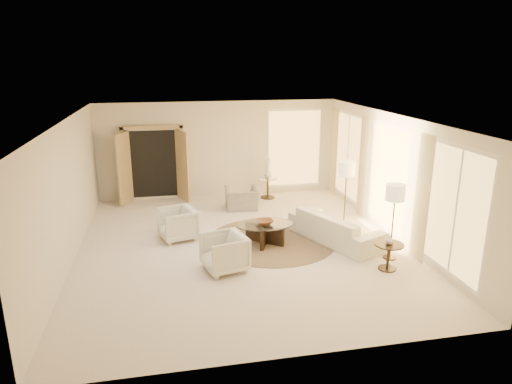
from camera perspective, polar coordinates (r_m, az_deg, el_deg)
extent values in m
cube|color=#F0E1D0|center=(10.16, -1.78, -6.77)|extent=(7.00, 8.00, 0.02)
cube|color=white|center=(9.42, -1.94, 9.15)|extent=(7.00, 8.00, 0.02)
cube|color=beige|center=(13.55, -4.66, 5.34)|extent=(7.00, 0.04, 2.80)
cube|color=beige|center=(6.02, 4.51, -9.11)|extent=(7.00, 0.04, 2.80)
cube|color=beige|center=(9.78, -22.53, -0.22)|extent=(0.04, 8.00, 2.80)
cube|color=beige|center=(10.81, 16.78, 1.85)|extent=(0.04, 8.00, 2.80)
cube|color=tan|center=(13.43, -12.66, 3.50)|extent=(1.80, 0.12, 2.16)
cube|color=tan|center=(13.23, -16.13, 2.83)|extent=(0.35, 0.66, 2.00)
cube|color=tan|center=(13.18, -9.18, 3.23)|extent=(0.35, 0.66, 2.00)
cylinder|color=#403020|center=(10.44, 1.93, -6.02)|extent=(3.84, 3.84, 0.01)
imported|color=white|center=(10.43, 9.94, -4.36)|extent=(1.76, 2.45, 0.67)
imported|color=white|center=(10.53, -9.79, -3.78)|extent=(0.90, 0.94, 0.79)
imported|color=white|center=(8.91, -4.00, -7.36)|extent=(0.90, 0.94, 0.80)
imported|color=gray|center=(12.46, -1.81, -0.39)|extent=(0.93, 0.64, 0.78)
cube|color=black|center=(10.21, 1.09, -5.32)|extent=(0.78, 0.67, 0.42)
cube|color=black|center=(10.21, 1.09, -5.32)|extent=(0.40, 0.91, 0.42)
cylinder|color=white|center=(10.12, 1.09, -4.06)|extent=(1.54, 1.54, 0.02)
cylinder|color=black|center=(9.45, 16.06, -9.16)|extent=(0.35, 0.35, 0.03)
cylinder|color=black|center=(9.34, 16.18, -7.79)|extent=(0.05, 0.05, 0.50)
cylinder|color=black|center=(9.24, 16.31, -6.31)|extent=(0.57, 0.57, 0.03)
cylinder|color=#2D251B|center=(13.54, 1.47, -0.67)|extent=(0.41, 0.41, 0.03)
cylinder|color=#2D251B|center=(13.45, 1.48, 0.51)|extent=(0.06, 0.06, 0.59)
cylinder|color=white|center=(13.37, 1.49, 1.77)|extent=(0.54, 0.54, 0.03)
cylinder|color=#2D251B|center=(11.51, 10.89, -4.09)|extent=(0.28, 0.28, 0.03)
cylinder|color=#2D251B|center=(11.30, 11.08, -0.89)|extent=(0.03, 0.03, 1.38)
cylinder|color=beige|center=(11.10, 11.29, 2.90)|extent=(0.39, 0.39, 0.33)
cylinder|color=#2D251B|center=(9.94, 16.36, -7.86)|extent=(0.27, 0.27, 0.03)
cylinder|color=#2D251B|center=(9.70, 16.67, -4.30)|extent=(0.03, 0.03, 1.35)
cylinder|color=beige|center=(9.47, 17.04, -0.05)|extent=(0.38, 0.38, 0.33)
imported|color=brown|center=(10.10, 1.10, -3.77)|extent=(0.42, 0.42, 0.09)
imported|color=silver|center=(9.21, 16.36, -5.78)|extent=(0.17, 0.17, 0.16)
imported|color=silver|center=(13.34, 1.49, 2.29)|extent=(0.30, 0.30, 0.23)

